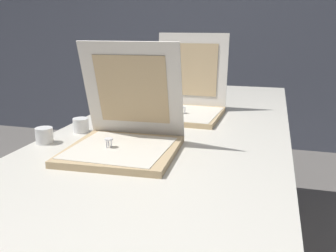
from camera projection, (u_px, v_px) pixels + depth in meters
wall_back at (236, 8)px, 3.46m from camera, size 10.00×0.10×2.60m
table at (175, 140)px, 1.54m from camera, size 0.90×2.35×0.75m
pizza_box_front at (124, 136)px, 1.25m from camera, size 0.37×0.37×0.36m
pizza_box_middle at (184, 104)px, 1.75m from camera, size 0.36×0.40×0.37m
cup_white_near_center at (81, 125)px, 1.48m from camera, size 0.06×0.06×0.06m
cup_white_near_left at (44, 135)px, 1.34m from camera, size 0.06×0.06×0.06m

